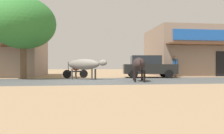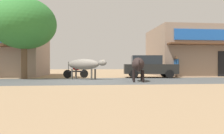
# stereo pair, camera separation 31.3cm
# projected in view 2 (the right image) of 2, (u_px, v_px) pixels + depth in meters

# --- Properties ---
(ground) EXTENTS (80.00, 80.00, 0.00)m
(ground) POSITION_uv_depth(u_px,v_px,m) (93.00, 81.00, 12.42)
(ground) COLOR #9D7F5C
(asphalt_road) EXTENTS (72.00, 5.37, 0.00)m
(asphalt_road) POSITION_uv_depth(u_px,v_px,m) (93.00, 81.00, 12.42)
(asphalt_road) COLOR #4B4E4E
(asphalt_road) RESTS_ON ground
(storefront_right_club) EXTENTS (7.44, 6.74, 4.40)m
(storefront_right_club) POSITION_uv_depth(u_px,v_px,m) (192.00, 52.00, 20.30)
(storefront_right_club) COLOR gray
(storefront_right_club) RESTS_ON ground
(roadside_tree) EXTENTS (4.31, 4.31, 5.47)m
(roadside_tree) POSITION_uv_depth(u_px,v_px,m) (24.00, 24.00, 14.33)
(roadside_tree) COLOR brown
(roadside_tree) RESTS_ON ground
(parked_hatchback_car) EXTENTS (4.07, 2.21, 1.64)m
(parked_hatchback_car) POSITION_uv_depth(u_px,v_px,m) (149.00, 66.00, 15.85)
(parked_hatchback_car) COLOR black
(parked_hatchback_car) RESTS_ON ground
(parked_motorcycle) EXTENTS (1.77, 0.52, 1.05)m
(parked_motorcycle) POSITION_uv_depth(u_px,v_px,m) (76.00, 72.00, 15.32)
(parked_motorcycle) COLOR black
(parked_motorcycle) RESTS_ON ground
(cow_near_brown) EXTENTS (2.65, 1.85, 1.33)m
(cow_near_brown) POSITION_uv_depth(u_px,v_px,m) (84.00, 65.00, 13.75)
(cow_near_brown) COLOR slate
(cow_near_brown) RESTS_ON ground
(cow_far_dark) EXTENTS (1.04, 2.58, 1.36)m
(cow_far_dark) POSITION_uv_depth(u_px,v_px,m) (138.00, 65.00, 12.05)
(cow_far_dark) COLOR #2C2120
(cow_far_dark) RESTS_ON ground
(pedestrian_by_shop) EXTENTS (0.27, 0.61, 1.62)m
(pedestrian_by_shop) POSITION_uv_depth(u_px,v_px,m) (176.00, 65.00, 16.98)
(pedestrian_by_shop) COLOR brown
(pedestrian_by_shop) RESTS_ON ground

